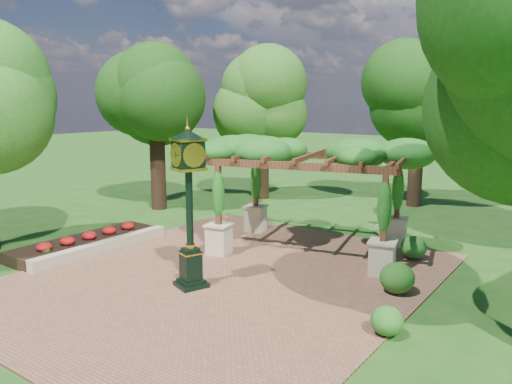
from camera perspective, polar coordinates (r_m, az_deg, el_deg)
The scene contains 13 objects.
ground at distance 13.28m, azimuth -6.43°, elevation -10.97°, with size 120.00×120.00×0.00m, color #1E4714.
brick_plaza at distance 13.98m, azimuth -3.65°, elevation -9.73°, with size 10.00×12.00×0.04m, color brown.
border_wall at distance 16.80m, azimuth -17.07°, elevation -6.08°, with size 0.35×5.00×0.40m, color #C6B793.
flower_bed at distance 17.50m, azimuth -18.86°, elevation -5.59°, with size 1.50×5.00×0.36m, color red.
pedestal_clock at distance 12.72m, azimuth -7.67°, elevation -0.22°, with size 1.06×1.06×4.17m.
pergola at distance 15.91m, azimuth 6.33°, elevation 3.87°, with size 6.57×4.93×3.71m.
sundial at distance 20.01m, azimuth 14.47°, elevation -2.80°, with size 0.52×0.52×0.87m.
shrub_front at distance 10.96m, azimuth 14.75°, elevation -14.04°, with size 0.68×0.68×0.62m, color #25601B.
shrub_mid at distance 13.21m, azimuth 15.83°, elevation -9.42°, with size 0.87×0.87×0.79m, color #245A19.
shrub_back at distance 16.12m, azimuth 17.55°, elevation -6.06°, with size 0.79×0.79×0.71m, color #225F1B.
tree_west_near at distance 22.70m, azimuth -11.51°, elevation 13.04°, with size 4.55×4.55×8.70m.
tree_west_far at distance 24.76m, azimuth 0.81°, elevation 9.82°, with size 3.61×3.61×6.72m.
tree_north at distance 24.02m, azimuth 18.22°, elevation 10.77°, with size 4.26×4.26×7.60m.
Camera 1 is at (8.37, -9.13, 4.80)m, focal length 35.00 mm.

